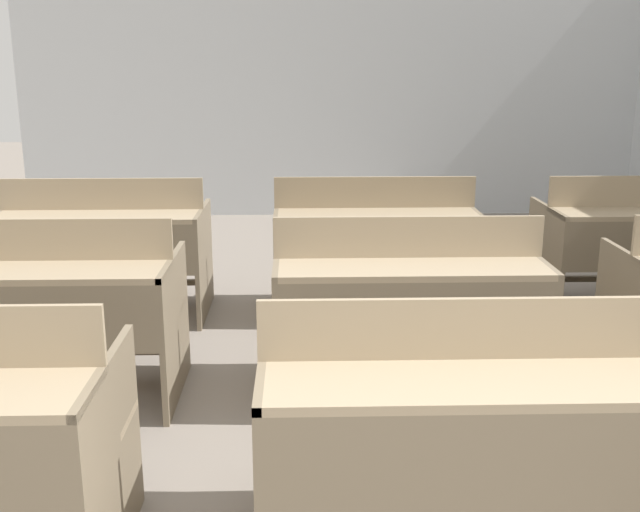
{
  "coord_description": "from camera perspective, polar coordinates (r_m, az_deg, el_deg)",
  "views": [
    {
      "loc": [
        -0.38,
        -0.85,
        1.63
      ],
      "look_at": [
        -0.28,
        2.44,
        0.77
      ],
      "focal_mm": 42.0,
      "sensor_mm": 36.0,
      "label": 1
    }
  ],
  "objects": [
    {
      "name": "wall_back",
      "position": [
        8.11,
        1.02,
        13.34
      ],
      "size": [
        6.62,
        0.06,
        2.9
      ],
      "color": "silver",
      "rests_on": "ground_plane"
    },
    {
      "name": "bench_front_center",
      "position": [
        2.53,
        10.58,
        -12.6
      ],
      "size": [
        1.3,
        0.71,
        0.91
      ],
      "color": "#7D6D57",
      "rests_on": "ground_plane"
    },
    {
      "name": "bench_second_left",
      "position": [
        3.86,
        -20.58,
        -3.64
      ],
      "size": [
        1.3,
        0.71,
        0.91
      ],
      "color": "#7F6F58",
      "rests_on": "ground_plane"
    },
    {
      "name": "bench_second_center",
      "position": [
        3.69,
        6.66,
        -3.58
      ],
      "size": [
        1.3,
        0.71,
        0.91
      ],
      "color": "#81725B",
      "rests_on": "ground_plane"
    },
    {
      "name": "bench_third_left",
      "position": [
        5.02,
        -16.16,
        0.84
      ],
      "size": [
        1.3,
        0.71,
        0.91
      ],
      "color": "#81725B",
      "rests_on": "ground_plane"
    },
    {
      "name": "bench_third_center",
      "position": [
        4.9,
        4.16,
        1.06
      ],
      "size": [
        1.3,
        0.71,
        0.91
      ],
      "color": "#796A53",
      "rests_on": "ground_plane"
    }
  ]
}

